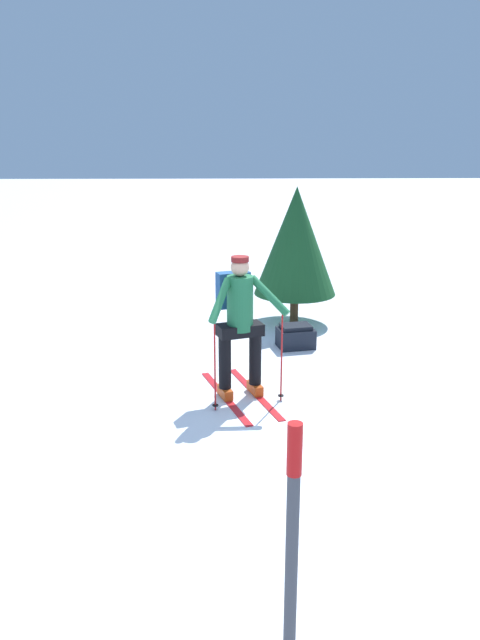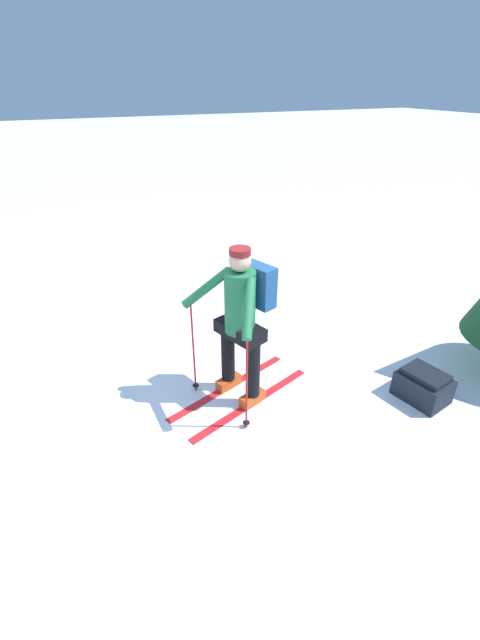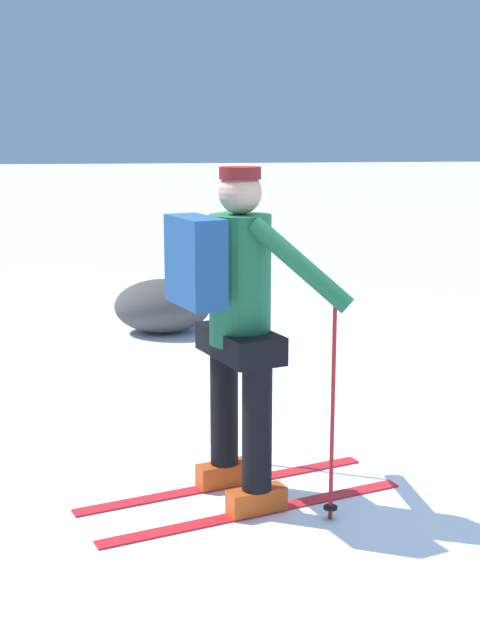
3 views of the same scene
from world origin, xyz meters
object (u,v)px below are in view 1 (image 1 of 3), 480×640
object	(u,v)px
trail_marker	(292,539)
pine_tree	(296,241)
skier	(239,317)
dropped_backpack	(296,337)

from	to	relation	value
trail_marker	pine_tree	xyz separation A→B (m)	(7.25, -0.82, 0.43)
skier	pine_tree	xyz separation A→B (m)	(3.09, -1.01, 0.39)
dropped_backpack	skier	bearing A→B (deg)	153.30
dropped_backpack	trail_marker	xyz separation A→B (m)	(-5.93, 0.70, 0.78)
trail_marker	skier	bearing A→B (deg)	2.55
dropped_backpack	pine_tree	world-z (taller)	pine_tree
pine_tree	skier	bearing A→B (deg)	161.91
skier	pine_tree	bearing A→B (deg)	-18.09
dropped_backpack	trail_marker	distance (m)	6.03
dropped_backpack	trail_marker	size ratio (longest dim) A/B	0.36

